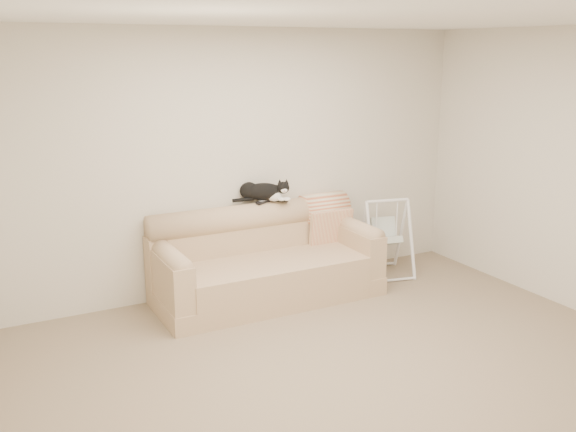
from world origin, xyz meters
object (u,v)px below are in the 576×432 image
Objects in this scene: sofa at (265,263)px; tuxedo_cat at (263,191)px; baby_swing at (386,237)px; remote_a at (263,202)px; remote_b at (280,200)px.

tuxedo_cat reaches higher than sofa.
tuxedo_cat is 0.68× the size of baby_swing.
remote_a is 1.45m from baby_swing.
baby_swing is (1.35, -0.25, -0.49)m from remote_a.
tuxedo_cat reaches higher than remote_b.
remote_a is 1.10× the size of remote_b.
tuxedo_cat is at bearing 66.66° from remote_a.
tuxedo_cat reaches higher than remote_a.
remote_b is at bearing -4.92° from remote_a.
tuxedo_cat reaches higher than baby_swing.
remote_a is at bearing 169.62° from baby_swing.
tuxedo_cat is at bearing 165.75° from remote_b.
sofa is 13.12× the size of remote_b.
sofa is 11.94× the size of remote_a.
remote_b reaches higher than sofa.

